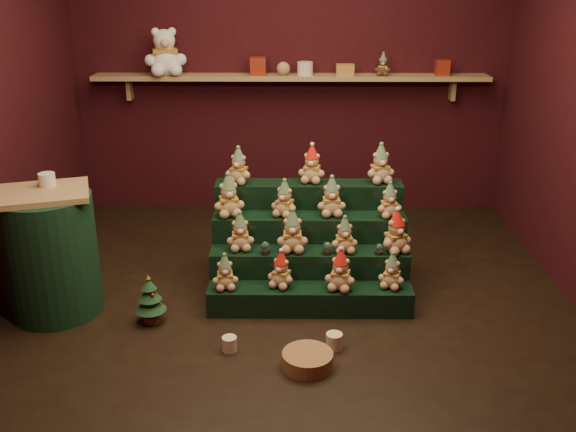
{
  "coord_description": "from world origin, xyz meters",
  "views": [
    {
      "loc": [
        0.03,
        -4.04,
        2.19
      ],
      "look_at": [
        -0.01,
        0.25,
        0.56
      ],
      "focal_mm": 40.0,
      "sensor_mm": 36.0,
      "label": 1
    }
  ],
  "objects_px": {
    "mini_christmas_tree": "(150,299)",
    "white_bear": "(165,46)",
    "brown_bear": "(383,64)",
    "snow_globe_b": "(327,248)",
    "snow_globe_c": "(379,249)",
    "mug_right": "(334,341)",
    "wicker_basket": "(308,360)",
    "snow_globe_a": "(265,248)",
    "side_table": "(51,253)",
    "mug_left": "(230,344)",
    "riser_tier_front": "(310,299)"
  },
  "relations": [
    {
      "from": "mini_christmas_tree",
      "to": "white_bear",
      "type": "xyz_separation_m",
      "value": [
        -0.21,
        2.13,
        1.41
      ]
    },
    {
      "from": "white_bear",
      "to": "brown_bear",
      "type": "relative_size",
      "value": 2.66
    },
    {
      "from": "snow_globe_b",
      "to": "snow_globe_c",
      "type": "relative_size",
      "value": 1.12
    },
    {
      "from": "mug_right",
      "to": "wicker_basket",
      "type": "height_order",
      "value": "mug_right"
    },
    {
      "from": "snow_globe_a",
      "to": "mini_christmas_tree",
      "type": "bearing_deg",
      "value": -156.95
    },
    {
      "from": "mini_christmas_tree",
      "to": "side_table",
      "type": "bearing_deg",
      "value": 166.82
    },
    {
      "from": "mug_left",
      "to": "side_table",
      "type": "bearing_deg",
      "value": 158.03
    },
    {
      "from": "mug_left",
      "to": "mug_right",
      "type": "bearing_deg",
      "value": 2.4
    },
    {
      "from": "snow_globe_b",
      "to": "side_table",
      "type": "distance_m",
      "value": 1.87
    },
    {
      "from": "snow_globe_a",
      "to": "side_table",
      "type": "xyz_separation_m",
      "value": [
        -1.43,
        -0.16,
        0.03
      ]
    },
    {
      "from": "snow_globe_a",
      "to": "snow_globe_c",
      "type": "relative_size",
      "value": 1.13
    },
    {
      "from": "white_bear",
      "to": "mug_left",
      "type": "bearing_deg",
      "value": -86.57
    },
    {
      "from": "snow_globe_b",
      "to": "mini_christmas_tree",
      "type": "relative_size",
      "value": 0.25
    },
    {
      "from": "riser_tier_front",
      "to": "mini_christmas_tree",
      "type": "distance_m",
      "value": 1.08
    },
    {
      "from": "riser_tier_front",
      "to": "wicker_basket",
      "type": "relative_size",
      "value": 4.61
    },
    {
      "from": "mug_right",
      "to": "white_bear",
      "type": "bearing_deg",
      "value": 120.08
    },
    {
      "from": "wicker_basket",
      "to": "snow_globe_b",
      "type": "bearing_deg",
      "value": 79.9
    },
    {
      "from": "snow_globe_a",
      "to": "wicker_basket",
      "type": "relative_size",
      "value": 0.3
    },
    {
      "from": "mini_christmas_tree",
      "to": "mug_right",
      "type": "distance_m",
      "value": 1.25
    },
    {
      "from": "snow_globe_c",
      "to": "mug_left",
      "type": "height_order",
      "value": "snow_globe_c"
    },
    {
      "from": "snow_globe_a",
      "to": "snow_globe_b",
      "type": "distance_m",
      "value": 0.43
    },
    {
      "from": "riser_tier_front",
      "to": "wicker_basket",
      "type": "bearing_deg",
      "value": -92.43
    },
    {
      "from": "riser_tier_front",
      "to": "snow_globe_a",
      "type": "height_order",
      "value": "snow_globe_a"
    },
    {
      "from": "brown_bear",
      "to": "mug_left",
      "type": "bearing_deg",
      "value": -108.58
    },
    {
      "from": "side_table",
      "to": "snow_globe_b",
      "type": "bearing_deg",
      "value": -12.86
    },
    {
      "from": "snow_globe_a",
      "to": "riser_tier_front",
      "type": "bearing_deg",
      "value": -27.38
    },
    {
      "from": "riser_tier_front",
      "to": "mini_christmas_tree",
      "type": "relative_size",
      "value": 3.97
    },
    {
      "from": "snow_globe_b",
      "to": "mini_christmas_tree",
      "type": "xyz_separation_m",
      "value": [
        -1.18,
        -0.32,
        -0.23
      ]
    },
    {
      "from": "mug_left",
      "to": "snow_globe_c",
      "type": "bearing_deg",
      "value": 33.71
    },
    {
      "from": "snow_globe_a",
      "to": "snow_globe_c",
      "type": "bearing_deg",
      "value": -0.0
    },
    {
      "from": "riser_tier_front",
      "to": "wicker_basket",
      "type": "distance_m",
      "value": 0.68
    },
    {
      "from": "riser_tier_front",
      "to": "mug_right",
      "type": "relative_size",
      "value": 13.56
    },
    {
      "from": "riser_tier_front",
      "to": "snow_globe_b",
      "type": "bearing_deg",
      "value": 53.15
    },
    {
      "from": "snow_globe_b",
      "to": "white_bear",
      "type": "relative_size",
      "value": 0.17
    },
    {
      "from": "side_table",
      "to": "mug_right",
      "type": "height_order",
      "value": "side_table"
    },
    {
      "from": "mug_left",
      "to": "white_bear",
      "type": "xyz_separation_m",
      "value": [
        -0.76,
        2.46,
        1.54
      ]
    },
    {
      "from": "snow_globe_a",
      "to": "mug_left",
      "type": "distance_m",
      "value": 0.78
    },
    {
      "from": "mug_left",
      "to": "riser_tier_front",
      "type": "bearing_deg",
      "value": 44.5
    },
    {
      "from": "snow_globe_a",
      "to": "mug_right",
      "type": "distance_m",
      "value": 0.85
    },
    {
      "from": "snow_globe_a",
      "to": "brown_bear",
      "type": "height_order",
      "value": "brown_bear"
    },
    {
      "from": "mini_christmas_tree",
      "to": "mug_left",
      "type": "xyz_separation_m",
      "value": [
        0.55,
        -0.34,
        -0.13
      ]
    },
    {
      "from": "wicker_basket",
      "to": "brown_bear",
      "type": "height_order",
      "value": "brown_bear"
    },
    {
      "from": "snow_globe_b",
      "to": "brown_bear",
      "type": "xyz_separation_m",
      "value": [
        0.57,
        1.81,
        1.01
      ]
    },
    {
      "from": "snow_globe_c",
      "to": "side_table",
      "type": "height_order",
      "value": "side_table"
    },
    {
      "from": "mug_right",
      "to": "white_bear",
      "type": "distance_m",
      "value": 3.2
    },
    {
      "from": "mini_christmas_tree",
      "to": "brown_bear",
      "type": "bearing_deg",
      "value": 50.55
    },
    {
      "from": "white_bear",
      "to": "brown_bear",
      "type": "bearing_deg",
      "value": -13.79
    },
    {
      "from": "side_table",
      "to": "mini_christmas_tree",
      "type": "xyz_separation_m",
      "value": [
        0.68,
        -0.16,
        -0.26
      ]
    },
    {
      "from": "side_table",
      "to": "mini_christmas_tree",
      "type": "bearing_deg",
      "value": -31.02
    },
    {
      "from": "wicker_basket",
      "to": "brown_bear",
      "type": "xyz_separation_m",
      "value": [
        0.72,
        2.64,
        1.37
      ]
    }
  ]
}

